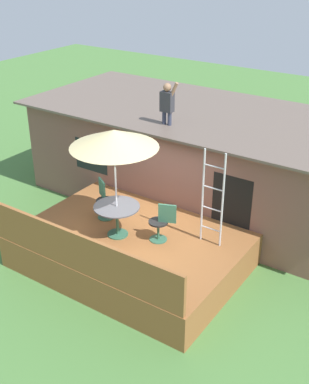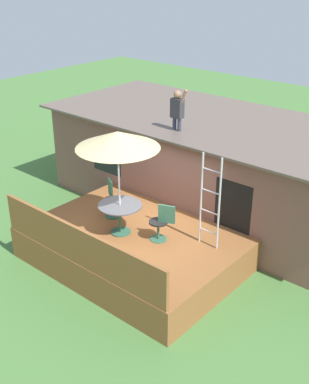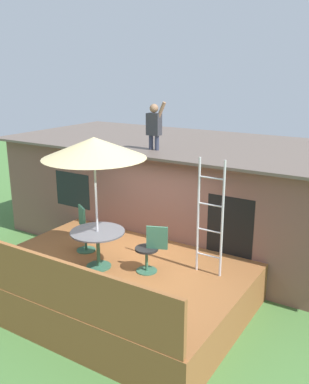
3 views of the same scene
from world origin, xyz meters
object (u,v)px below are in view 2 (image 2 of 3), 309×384
Objects in this scene: patio_umbrella at (118,140)px; step_ladder at (210,202)px; patio_table at (120,211)px; patio_chair_right at (161,223)px; patio_chair_left at (112,199)px; person_figure at (178,108)px.

patio_umbrella is 1.15× the size of step_ladder.
step_ladder is at bearing 25.38° from patio_umbrella.
step_ladder reaches higher than patio_table.
patio_chair_right is at bearing 21.17° from patio_table.
patio_table is at bearing -0.00° from patio_chair_right.
patio_chair_left is (-0.78, 0.50, -1.89)m from patio_umbrella.
step_ladder is 2.39× the size of patio_chair_left.
patio_chair_right reaches higher than patio_table.
step_ladder is at bearing -35.39° from person_figure.
step_ladder is 2.39× the size of patio_chair_right.
patio_umbrella is at bearing -0.00° from patio_chair_right.
person_figure is 3.15m from patio_chair_right.
patio_umbrella is at bearing -84.34° from person_figure.
patio_chair_left is at bearing -25.52° from patio_chair_right.
person_figure reaches higher than patio_chair_right.
patio_table is at bearing -154.62° from step_ladder.
person_figure is at bearing -81.03° from patio_chair_right.
patio_chair_right is at bearing 28.29° from patio_chair_left.
patio_table is 0.47× the size of step_ladder.
patio_umbrella is 2.45m from person_figure.
patio_table is at bearing -84.34° from person_figure.
patio_chair_right is (1.74, -0.13, 0.00)m from patio_chair_left.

